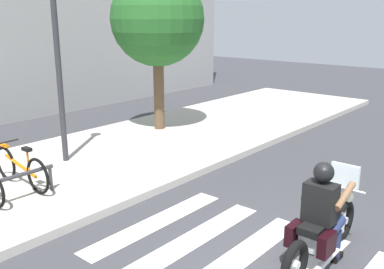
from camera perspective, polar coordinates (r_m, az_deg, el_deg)
name	(u,v)px	position (r m, az deg, el deg)	size (l,w,h in m)	color
sidewalk	(49,176)	(9.20, -18.26, -5.21)	(24.00, 4.40, 0.15)	#B7B2A8
crosswalk_stripe_3	(239,257)	(6.18, 6.19, -15.71)	(2.80, 0.40, 0.01)	white
crosswalk_stripe_4	(194,238)	(6.59, 0.28, -13.47)	(2.80, 0.40, 0.01)	white
crosswalk_stripe_5	(156,222)	(7.08, -4.78, -11.40)	(2.80, 0.40, 0.01)	white
motorcycle	(323,230)	(6.12, 16.80, -11.86)	(2.14, 0.62, 1.20)	black
rider	(322,206)	(5.90, 16.73, -9.00)	(0.62, 0.53, 1.42)	black
bicycle_4	(21,168)	(8.49, -21.53, -4.11)	(0.48, 1.75, 0.80)	black
street_lamp	(56,42)	(9.37, -17.34, 11.46)	(0.28, 0.28, 4.40)	#2D2D33
tree_near_rack	(157,20)	(11.76, -4.55, 14.77)	(2.47, 2.47, 4.34)	brown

